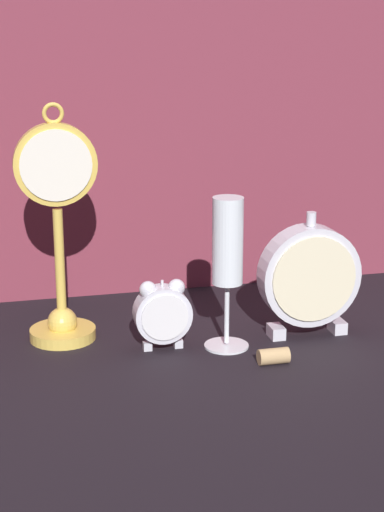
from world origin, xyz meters
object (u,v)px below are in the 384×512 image
pocket_watch_on_stand (59,241)px  alarm_clock_twin_bell (163,311)px  champagne_flute (228,253)px  wine_cork (273,356)px  mantel_clock_silver (309,277)px

pocket_watch_on_stand → alarm_clock_twin_bell: bearing=-28.6°
pocket_watch_on_stand → champagne_flute: size_ratio=1.57×
champagne_flute → wine_cork: size_ratio=5.18×
mantel_clock_silver → champagne_flute: bearing=-173.0°
alarm_clock_twin_bell → champagne_flute: 0.12m
alarm_clock_twin_bell → mantel_clock_silver: mantel_clock_silver is taller
alarm_clock_twin_bell → wine_cork: alarm_clock_twin_bell is taller
alarm_clock_twin_bell → wine_cork: 0.17m
alarm_clock_twin_bell → mantel_clock_silver: bearing=0.5°
wine_cork → champagne_flute: bearing=121.3°
pocket_watch_on_stand → alarm_clock_twin_bell: 0.18m
mantel_clock_silver → champagne_flute: 0.14m
alarm_clock_twin_bell → champagne_flute: size_ratio=0.47×
alarm_clock_twin_bell → wine_cork: (0.13, -0.09, -0.05)m
alarm_clock_twin_bell → pocket_watch_on_stand: bearing=151.4°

